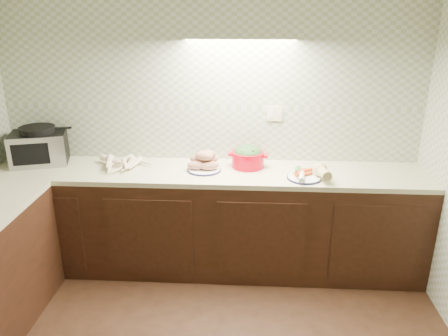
# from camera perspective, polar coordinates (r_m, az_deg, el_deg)

# --- Properties ---
(room) EXTENTS (3.60, 3.60, 2.60)m
(room) POSITION_cam_1_polar(r_m,az_deg,el_deg) (1.97, -6.60, 3.97)
(room) COLOR black
(room) RESTS_ON ground
(counter) EXTENTS (3.60, 3.60, 0.90)m
(counter) POSITION_cam_1_polar(r_m,az_deg,el_deg) (3.24, -15.91, -12.75)
(counter) COLOR black
(counter) RESTS_ON ground
(toaster_oven) EXTENTS (0.53, 0.46, 0.32)m
(toaster_oven) POSITION_cam_1_polar(r_m,az_deg,el_deg) (4.07, -22.98, 2.65)
(toaster_oven) COLOR black
(toaster_oven) RESTS_ON counter
(parsnip_pile) EXTENTS (0.48, 0.39, 0.09)m
(parsnip_pile) POSITION_cam_1_polar(r_m,az_deg,el_deg) (3.73, -13.05, 0.36)
(parsnip_pile) COLOR beige
(parsnip_pile) RESTS_ON counter
(sweet_potato_plate) EXTENTS (0.28, 0.28, 0.17)m
(sweet_potato_plate) POSITION_cam_1_polar(r_m,az_deg,el_deg) (3.60, -2.60, 0.73)
(sweet_potato_plate) COLOR #151240
(sweet_potato_plate) RESTS_ON counter
(onion_bowl) EXTENTS (0.17, 0.17, 0.13)m
(onion_bowl) POSITION_cam_1_polar(r_m,az_deg,el_deg) (3.72, -2.89, 1.04)
(onion_bowl) COLOR black
(onion_bowl) RESTS_ON counter
(dutch_oven) EXTENTS (0.34, 0.30, 0.19)m
(dutch_oven) POSITION_cam_1_polar(r_m,az_deg,el_deg) (3.67, 3.15, 1.50)
(dutch_oven) COLOR red
(dutch_oven) RESTS_ON counter
(veg_plate) EXTENTS (0.33, 0.30, 0.13)m
(veg_plate) POSITION_cam_1_polar(r_m,az_deg,el_deg) (3.51, 11.33, -0.60)
(veg_plate) COLOR #151240
(veg_plate) RESTS_ON counter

